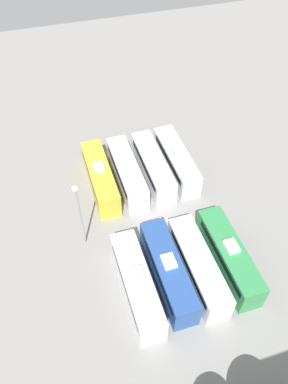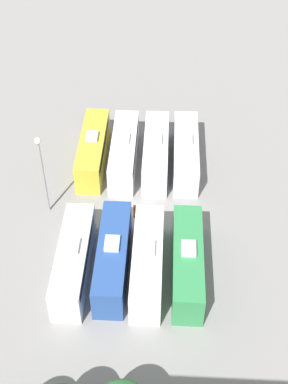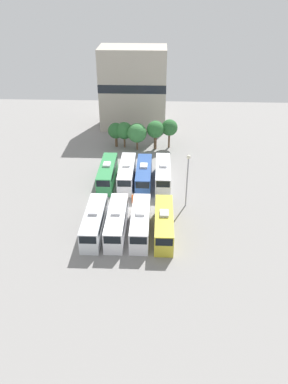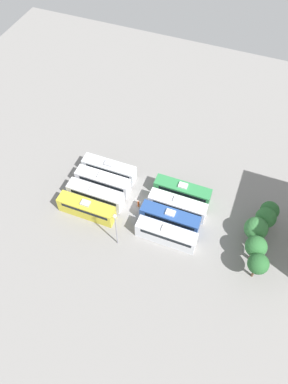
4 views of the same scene
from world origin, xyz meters
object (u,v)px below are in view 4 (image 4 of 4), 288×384
at_px(bus_3, 87,208).
at_px(worker_person, 138,204).
at_px(bus_0, 109,169).
at_px(tree_0, 270,211).
at_px(light_pole, 116,225).
at_px(bus_2, 96,195).
at_px(bus_7, 166,234).
at_px(tree_1, 266,218).
at_px(tree_3, 256,247).
at_px(bus_1, 103,181).
at_px(bus_4, 182,191).
at_px(bus_6, 170,218).
at_px(tree_4, 258,264).
at_px(bus_5, 178,206).
at_px(tree_2, 256,229).

relative_size(bus_3, worker_person, 6.29).
bearing_deg(bus_0, tree_0, 90.30).
bearing_deg(light_pole, bus_2, -132.98).
relative_size(bus_3, bus_7, 1.00).
bearing_deg(tree_1, bus_3, -74.74).
distance_m(bus_2, tree_3, 28.60).
bearing_deg(bus_1, bus_4, 102.27).
xyz_separation_m(bus_6, tree_4, (4.50, 15.31, 2.53)).
relative_size(tree_0, tree_3, 0.85).
height_order(bus_1, tree_3, tree_3).
height_order(bus_3, bus_4, same).
xyz_separation_m(bus_6, tree_3, (1.68, 14.46, 2.41)).
xyz_separation_m(tree_0, tree_4, (10.85, -0.03, 0.87)).
bearing_deg(worker_person, tree_3, 81.42).
xyz_separation_m(bus_4, bus_5, (3.32, 0.15, 0.00)).
bearing_deg(bus_2, worker_person, 101.96).
relative_size(tree_2, tree_3, 0.93).
relative_size(worker_person, tree_3, 0.28).
bearing_deg(tree_4, tree_1, -177.98).
relative_size(bus_2, light_pole, 1.19).
height_order(bus_0, tree_3, tree_3).
distance_m(light_pole, tree_0, 25.92).
bearing_deg(bus_6, tree_2, 97.98).
relative_size(bus_1, tree_3, 1.73).
bearing_deg(tree_2, worker_person, -88.65).
distance_m(bus_5, tree_3, 15.01).
bearing_deg(bus_6, bus_0, -113.62).
bearing_deg(bus_0, light_pole, 29.32).
distance_m(worker_person, tree_1, 21.82).
xyz_separation_m(bus_2, tree_3, (1.54, 28.46, 2.41)).
bearing_deg(bus_1, bus_6, 77.41).
relative_size(bus_2, bus_3, 1.00).
xyz_separation_m(bus_4, worker_person, (4.77, -6.64, -0.98)).
distance_m(bus_5, worker_person, 7.01).
height_order(bus_2, tree_0, tree_0).
bearing_deg(bus_2, light_pole, 47.02).
bearing_deg(bus_0, bus_4, 90.17).
bearing_deg(tree_1, tree_2, -22.60).
bearing_deg(worker_person, tree_2, 91.35).
height_order(bus_1, bus_2, same).
bearing_deg(tree_1, bus_6, -72.94).
bearing_deg(bus_6, worker_person, -102.88).
height_order(bus_0, bus_3, same).
relative_size(tree_3, tree_4, 1.00).
bearing_deg(bus_5, tree_4, 63.60).
relative_size(bus_1, tree_0, 2.03).
height_order(bus_5, tree_0, tree_0).
relative_size(tree_1, tree_3, 0.90).
height_order(bus_4, tree_0, tree_0).
relative_size(bus_3, tree_1, 1.92).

